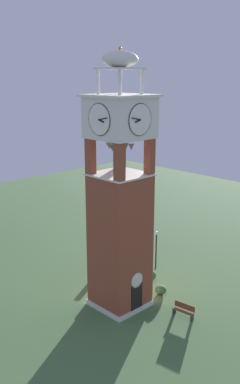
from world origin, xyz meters
name	(u,v)px	position (x,y,z in m)	size (l,w,h in m)	color
ground	(120,304)	(0.00, 0.00, 0.00)	(80.00, 80.00, 0.00)	#476B3D
clock_tower	(120,207)	(0.00, 0.00, 7.58)	(3.99, 3.99, 18.22)	brown
park_bench	(184,310)	(2.06, -4.33, 0.48)	(0.65, 1.64, 0.95)	brown
lamp_post	(156,242)	(6.53, 2.25, 2.45)	(0.36, 0.36, 3.49)	black
trash_bin	(100,267)	(2.61, 5.16, 0.40)	(0.52, 0.52, 0.80)	#2D2D33
shrub_near_entry	(161,290)	(3.37, -1.07, 0.34)	(0.90, 0.90, 0.68)	#336638
shrub_left_of_tower	(121,282)	(2.13, 2.14, 0.30)	(0.99, 0.99, 0.61)	#336638
shrub_behind_bench	(149,275)	(4.47, 1.12, 0.45)	(1.13, 1.13, 0.89)	#336638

